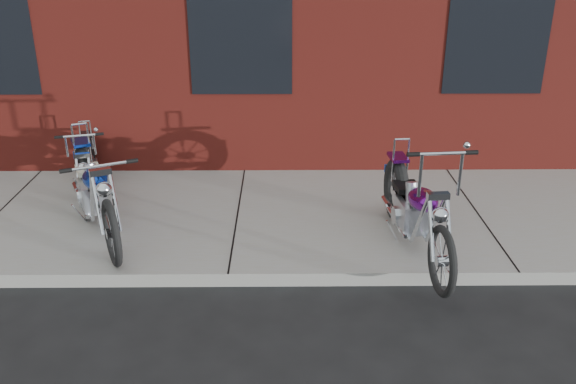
{
  "coord_description": "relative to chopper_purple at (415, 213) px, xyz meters",
  "views": [
    {
      "loc": [
        0.56,
        -5.42,
        3.34
      ],
      "look_at": [
        0.62,
        0.8,
        0.72
      ],
      "focal_mm": 38.0,
      "sensor_mm": 36.0,
      "label": 1
    }
  ],
  "objects": [
    {
      "name": "sidewalk",
      "position": [
        -1.99,
        0.97,
        -0.51
      ],
      "size": [
        22.0,
        3.0,
        0.15
      ],
      "primitive_type": "cube",
      "color": "gray",
      "rests_on": "ground"
    },
    {
      "name": "chopper_purple",
      "position": [
        0.0,
        0.0,
        0.0
      ],
      "size": [
        0.59,
        2.42,
        1.35
      ],
      "rotation": [
        0.0,
        0.0,
        -1.48
      ],
      "color": "black",
      "rests_on": "sidewalk"
    },
    {
      "name": "ground",
      "position": [
        -1.99,
        -0.53,
        -0.59
      ],
      "size": [
        120.0,
        120.0,
        0.0
      ],
      "primitive_type": "plane",
      "color": "black",
      "rests_on": "ground"
    },
    {
      "name": "chopper_third",
      "position": [
        -3.98,
        1.52,
        -0.07
      ],
      "size": [
        0.68,
        1.97,
        1.02
      ],
      "rotation": [
        0.0,
        0.0,
        -1.31
      ],
      "color": "black",
      "rests_on": "sidewalk"
    },
    {
      "name": "chopper_blue",
      "position": [
        -3.6,
        0.55,
        0.02
      ],
      "size": [
        1.17,
        2.32,
        1.09
      ],
      "rotation": [
        0.0,
        0.0,
        -1.13
      ],
      "color": "black",
      "rests_on": "sidewalk"
    }
  ]
}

